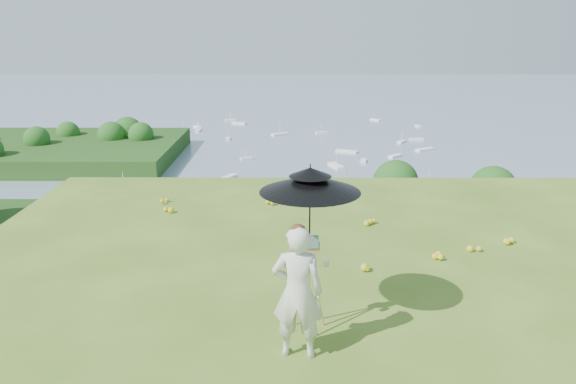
# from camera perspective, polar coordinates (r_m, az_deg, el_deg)

# --- Properties ---
(ground) EXTENTS (14.00, 14.00, 0.00)m
(ground) POSITION_cam_1_polar(r_m,az_deg,el_deg) (8.76, 6.73, -10.50)
(ground) COLOR #496D1F
(ground) RESTS_ON ground
(shoreline_tier) EXTENTS (170.00, 28.00, 8.00)m
(shoreline_tier) POSITION_cam_1_polar(r_m,az_deg,el_deg) (91.90, 0.84, -9.27)
(shoreline_tier) COLOR #675E52
(shoreline_tier) RESTS_ON bay_water
(bay_water) EXTENTS (700.00, 700.00, 0.00)m
(bay_water) POSITION_cam_1_polar(r_m,az_deg,el_deg) (250.65, 0.47, 7.79)
(bay_water) COLOR slate
(bay_water) RESTS_ON ground
(peninsula) EXTENTS (90.00, 60.00, 12.00)m
(peninsula) POSITION_cam_1_polar(r_m,az_deg,el_deg) (181.81, -23.87, 4.64)
(peninsula) COLOR #10360E
(peninsula) RESTS_ON bay_water
(slope_trees) EXTENTS (110.00, 50.00, 6.00)m
(slope_trees) POSITION_cam_1_polar(r_m,az_deg,el_deg) (46.78, 1.43, -7.41)
(slope_trees) COLOR #1D5218
(slope_trees) RESTS_ON forest_slope
(harbor_town) EXTENTS (110.00, 22.00, 5.00)m
(harbor_town) POSITION_cam_1_polar(r_m,az_deg,el_deg) (89.27, 0.85, -5.51)
(harbor_town) COLOR silver
(harbor_town) RESTS_ON shoreline_tier
(moored_boats) EXTENTS (140.00, 140.00, 0.70)m
(moored_boats) POSITION_cam_1_polar(r_m,az_deg,el_deg) (173.28, -3.59, 3.93)
(moored_boats) COLOR white
(moored_boats) RESTS_ON bay_water
(wildflowers) EXTENTS (10.00, 10.50, 0.12)m
(wildflowers) POSITION_cam_1_polar(r_m,az_deg,el_deg) (8.96, 6.57, -9.43)
(wildflowers) COLOR gold
(wildflowers) RESTS_ON ground
(painter) EXTENTS (0.66, 0.47, 1.72)m
(painter) POSITION_cam_1_polar(r_m,az_deg,el_deg) (6.92, 0.97, -10.13)
(painter) COLOR silver
(painter) RESTS_ON ground
(field_easel) EXTENTS (0.55, 0.55, 1.39)m
(field_easel) POSITION_cam_1_polar(r_m,az_deg,el_deg) (7.52, 2.14, -9.23)
(field_easel) COLOR #A28544
(field_easel) RESTS_ON ground
(sun_umbrella) EXTENTS (1.35, 1.35, 1.17)m
(sun_umbrella) POSITION_cam_1_polar(r_m,az_deg,el_deg) (7.16, 2.23, -1.67)
(sun_umbrella) COLOR black
(sun_umbrella) RESTS_ON field_easel
(painter_cap) EXTENTS (0.26, 0.29, 0.10)m
(painter_cap) POSITION_cam_1_polar(r_m,az_deg,el_deg) (6.59, 1.01, -3.81)
(painter_cap) COLOR #D27384
(painter_cap) RESTS_ON painter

